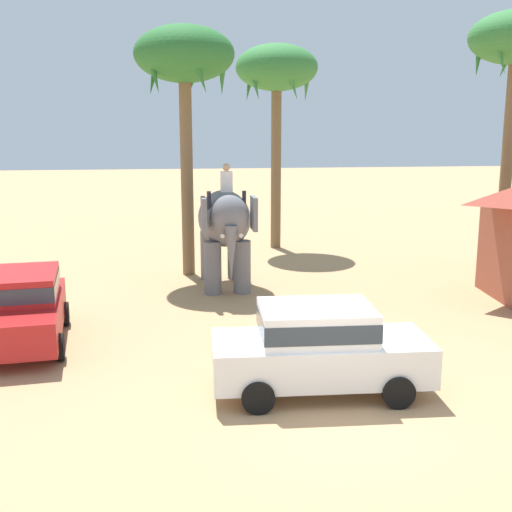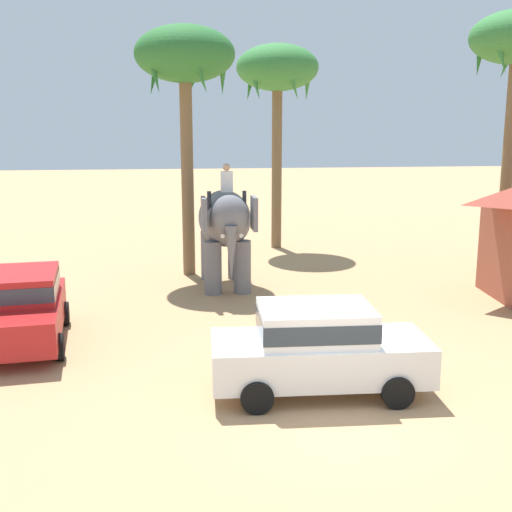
# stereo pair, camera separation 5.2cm
# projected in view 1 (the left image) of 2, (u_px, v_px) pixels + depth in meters

# --- Properties ---
(ground_plane) EXTENTS (120.00, 120.00, 0.00)m
(ground_plane) POSITION_uv_depth(u_px,v_px,m) (335.00, 413.00, 11.49)
(ground_plane) COLOR tan
(car_sedan_foreground) EXTENTS (4.16, 1.99, 1.70)m
(car_sedan_foreground) POSITION_uv_depth(u_px,v_px,m) (319.00, 345.00, 12.23)
(car_sedan_foreground) COLOR white
(car_sedan_foreground) RESTS_ON ground
(car_parked_far_side) EXTENTS (2.23, 4.27, 1.70)m
(car_parked_far_side) POSITION_uv_depth(u_px,v_px,m) (23.00, 305.00, 14.89)
(car_parked_far_side) COLOR red
(car_parked_far_side) RESTS_ON ground
(elephant_with_mahout) EXTENTS (1.64, 3.87, 3.88)m
(elephant_with_mahout) POSITION_uv_depth(u_px,v_px,m) (225.00, 225.00, 19.71)
(elephant_with_mahout) COLOR slate
(elephant_with_mahout) RESTS_ON ground
(palm_tree_near_hut) EXTENTS (3.20, 3.20, 8.02)m
(palm_tree_near_hut) POSITION_uv_depth(u_px,v_px,m) (277.00, 73.00, 25.10)
(palm_tree_near_hut) COLOR brown
(palm_tree_near_hut) RESTS_ON ground
(palm_tree_left_of_road) EXTENTS (3.20, 3.20, 8.07)m
(palm_tree_left_of_road) POSITION_uv_depth(u_px,v_px,m) (184.00, 61.00, 20.50)
(palm_tree_left_of_road) COLOR brown
(palm_tree_left_of_road) RESTS_ON ground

